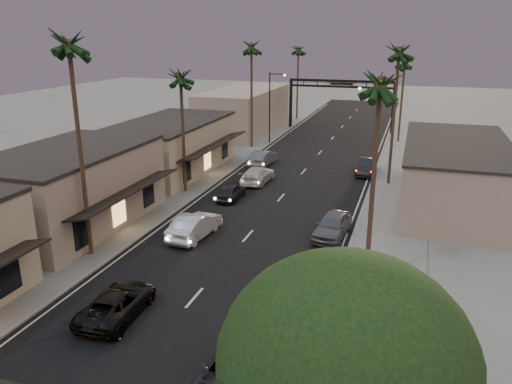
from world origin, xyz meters
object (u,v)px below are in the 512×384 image
Objects in this scene: corner_tree at (347,371)px; oncoming_silver at (195,226)px; palm_ld at (251,44)px; curbside_near at (236,377)px; curbside_black at (306,296)px; palm_rb at (400,48)px; palm_lb at (68,38)px; palm_rc at (405,60)px; streetlight_left at (272,102)px; streetlight_right at (375,126)px; palm_lc at (180,73)px; palm_far at (298,47)px; oncoming_pickup at (117,303)px; arch at (341,92)px; palm_ra at (381,78)px.

oncoming_silver is at bearing 123.85° from corner_tree.
corner_tree is 1.70× the size of oncoming_silver.
palm_ld reaches higher than curbside_near.
corner_tree is 1.72× the size of curbside_black.
palm_rb reaches higher than corner_tree.
palm_rc is at bearing 67.73° from palm_lb.
corner_tree is 0.58× the size of palm_lb.
streetlight_right is at bearing -43.21° from streetlight_left.
curbside_black is (-0.95, -25.30, -4.59)m from streetlight_right.
palm_ld is 19.51m from palm_rc.
streetlight_right is 0.74× the size of palm_lc.
palm_lb is 2.94× the size of oncoming_silver.
palm_far is 2.12× the size of curbside_near.
streetlight_left is 42.24m from oncoming_pickup.
oncoming_silver is at bearing -94.58° from arch.
streetlight_right is at bearing -111.95° from oncoming_pickup.
arch is at bearing 60.03° from streetlight_left.
palm_lc reaches higher than oncoming_pickup.
oncoming_pickup is at bearing -145.90° from palm_ra.
oncoming_silver is at bearing 167.18° from palm_ra.
streetlight_right is at bearing 93.89° from corner_tree.
palm_rb reaches higher than palm_far.
palm_rb is (8.60, -26.00, 6.88)m from arch.
oncoming_silver is at bearing -124.97° from palm_rb.
corner_tree is at bearing -38.83° from palm_lb.
palm_ld is (0.00, 19.00, 1.95)m from palm_lc.
oncoming_silver is (5.13, -28.25, -11.57)m from palm_ld.
palm_rb reaches higher than curbside_black.
palm_rb is (-0.88, 36.55, 6.44)m from corner_tree.
curbside_near is (7.66, -3.69, 0.15)m from oncoming_pickup.
palm_far is (0.30, 23.00, -0.97)m from palm_ld.
palm_far reaches higher than palm_lc.
palm_rc is at bearing -106.63° from oncoming_pickup.
palm_rb reaches higher than oncoming_pickup.
palm_rb is at bearing -120.41° from oncoming_silver.
palm_lb is at bearing -90.31° from palm_far.
arch is 2.94× the size of oncoming_silver.
oncoming_pickup is (-12.40, 8.75, -5.26)m from corner_tree.
palm_lb is 1.25× the size of palm_rc.
curbside_near is at bearing -93.84° from streetlight_right.
palm_ra reaches higher than palm_rc.
palm_ld reaches higher than palm_far.
streetlight_right is at bearing -115.08° from oncoming_silver.
streetlight_left is 1.45× the size of curbside_near.
oncoming_pickup is at bearing -103.55° from palm_rc.
oncoming_pickup is (-11.52, -47.80, -9.75)m from palm_rc.
palm_ra is 11.83m from curbside_black.
arch is 1.07× the size of palm_ld.
curbside_black is at bearing -83.23° from arch.
curbside_near is at bearing -108.57° from palm_ra.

